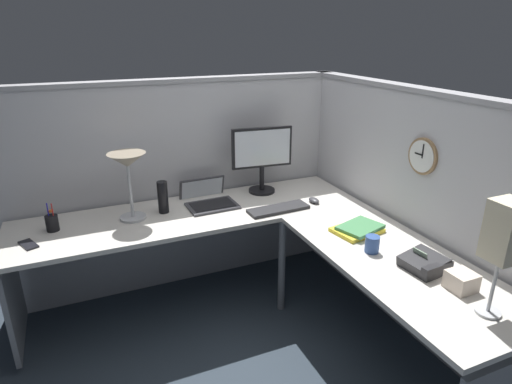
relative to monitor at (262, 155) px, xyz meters
The scene contains 18 objects.
ground_plane 1.23m from the monitor, 109.02° to the right, with size 6.80×6.80×0.00m, color #2D3842.
cubicle_wall_back 0.67m from the monitor, 158.36° to the left, with size 2.57×0.12×1.58m.
cubicle_wall_right 1.14m from the monitor, 54.25° to the right, with size 0.12×2.37×1.58m.
desk 0.87m from the monitor, 118.07° to the right, with size 2.35×2.15×0.73m.
monitor is the anchor object (origin of this frame).
laptop 0.52m from the monitor, behind, with size 0.35×0.39×0.22m.
keyboard 0.47m from the monitor, 96.78° to the right, with size 0.43×0.14×0.02m, color #232326.
computer_mouse 0.51m from the monitor, 54.21° to the right, with size 0.06×0.10×0.03m, color #38383D.
desk_lamp_dome 0.99m from the monitor, behind, with size 0.24×0.24×0.44m.
pen_cup 1.49m from the monitor, behind, with size 0.08×0.08×0.18m.
cell_phone 1.64m from the monitor, behind, with size 0.07×0.14×0.01m, color black.
thermos_flask 0.80m from the monitor, behind, with size 0.07×0.07×0.22m, color black.
office_phone 1.44m from the monitor, 77.83° to the right, with size 0.21×0.22×0.11m.
book_stack 0.95m from the monitor, 73.80° to the right, with size 0.32×0.27×0.04m.
desk_lamp_paper 1.80m from the monitor, 80.66° to the right, with size 0.13×0.13×0.53m.
coffee_mug 1.16m from the monitor, 81.25° to the right, with size 0.08×0.08×0.10m, color #2D4C8C.
tissue_box 1.64m from the monitor, 78.32° to the right, with size 0.12×0.12×0.09m, color beige.
wall_clock 1.16m from the monitor, 58.65° to the right, with size 0.04×0.22×0.22m.
Camera 1 is at (-1.06, -2.19, 1.90)m, focal length 30.39 mm.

